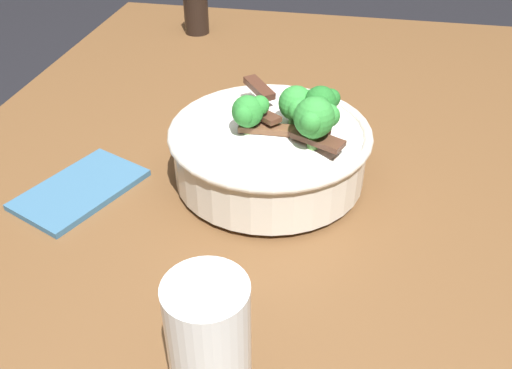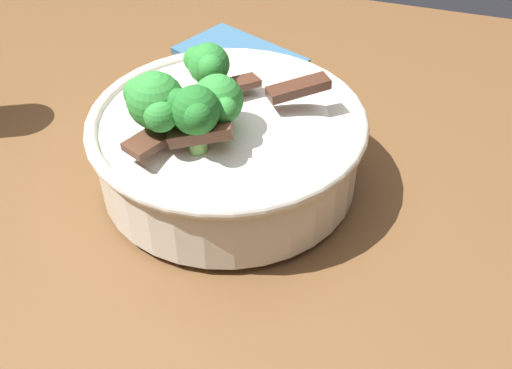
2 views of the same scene
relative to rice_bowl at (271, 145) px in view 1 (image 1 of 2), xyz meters
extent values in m
cube|color=brown|center=(0.09, 0.01, -0.08)|extent=(1.50, 0.94, 0.05)
cube|color=brown|center=(-0.59, -0.39, -0.47)|extent=(0.07, 0.07, 0.74)
cube|color=brown|center=(-0.59, 0.40, -0.47)|extent=(0.07, 0.07, 0.74)
cylinder|color=silver|center=(0.00, 0.00, -0.05)|extent=(0.10, 0.10, 0.01)
cylinder|color=silver|center=(0.00, 0.00, -0.01)|extent=(0.24, 0.24, 0.06)
torus|color=silver|center=(0.00, 0.00, 0.02)|extent=(0.25, 0.25, 0.01)
ellipsoid|color=white|center=(0.00, 0.00, 0.01)|extent=(0.20, 0.20, 0.05)
cube|color=#4C2B1E|center=(-0.06, -0.03, 0.05)|extent=(0.05, 0.05, 0.01)
cube|color=brown|center=(0.02, 0.00, 0.03)|extent=(0.02, 0.07, 0.01)
cube|color=#563323|center=(0.03, 0.06, 0.04)|extent=(0.05, 0.07, 0.01)
cube|color=#563323|center=(0.00, -0.01, 0.04)|extent=(0.05, 0.06, 0.01)
cube|color=brown|center=(0.00, 0.06, 0.04)|extent=(0.06, 0.03, 0.02)
cylinder|color=#6BA84C|center=(0.02, -0.02, 0.03)|extent=(0.01, 0.01, 0.02)
sphere|color=#2D8433|center=(0.02, -0.02, 0.06)|extent=(0.04, 0.04, 0.04)
sphere|color=#2D8433|center=(0.04, -0.03, 0.06)|extent=(0.02, 0.02, 0.02)
sphere|color=#2D8433|center=(0.02, -0.01, 0.06)|extent=(0.02, 0.02, 0.02)
cylinder|color=#5B9947|center=(-0.01, 0.03, 0.03)|extent=(0.02, 0.02, 0.02)
sphere|color=green|center=(-0.01, 0.03, 0.06)|extent=(0.04, 0.04, 0.04)
sphere|color=green|center=(0.01, 0.03, 0.06)|extent=(0.03, 0.03, 0.03)
sphere|color=green|center=(-0.02, 0.04, 0.06)|extent=(0.02, 0.02, 0.02)
cylinder|color=#5B9947|center=(0.04, 0.05, 0.04)|extent=(0.01, 0.01, 0.02)
sphere|color=green|center=(0.04, 0.05, 0.06)|extent=(0.05, 0.05, 0.05)
sphere|color=green|center=(0.05, 0.05, 0.07)|extent=(0.03, 0.03, 0.03)
sphere|color=green|center=(0.03, 0.07, 0.06)|extent=(0.03, 0.03, 0.03)
cylinder|color=#7AB256|center=(0.00, 0.06, 0.04)|extent=(0.02, 0.02, 0.03)
sphere|color=#237028|center=(0.00, 0.06, 0.07)|extent=(0.04, 0.04, 0.04)
sphere|color=#237028|center=(0.01, 0.06, 0.07)|extent=(0.02, 0.02, 0.02)
sphere|color=#237028|center=(-0.01, 0.07, 0.07)|extent=(0.02, 0.02, 0.02)
cylinder|color=white|center=(0.32, 0.01, 0.01)|extent=(0.06, 0.06, 0.13)
cylinder|color=black|center=(-0.50, -0.24, -0.01)|extent=(0.05, 0.05, 0.09)
cube|color=#386689|center=(0.07, -0.23, -0.05)|extent=(0.18, 0.15, 0.01)
camera|label=1|loc=(0.57, 0.09, 0.36)|focal=38.30mm
camera|label=2|loc=(-0.16, 0.40, 0.32)|focal=41.14mm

